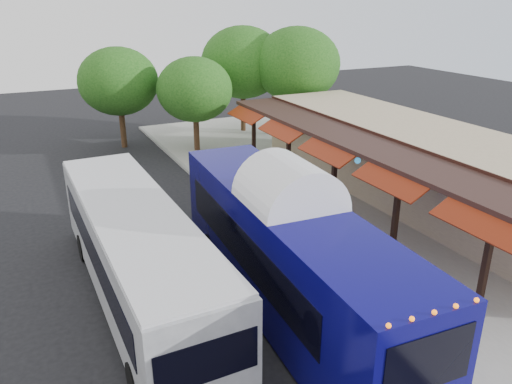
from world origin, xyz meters
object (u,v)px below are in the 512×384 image
ped_b (287,182)px  ped_d (284,210)px  city_bus (137,251)px  ped_c (318,228)px  ped_a (293,213)px  coach_bus (288,249)px

ped_b → ped_d: (-1.73, -2.89, -0.01)m
ped_b → city_bus: bearing=15.4°
city_bus → ped_c: city_bus is taller
ped_a → ped_d: bearing=94.3°
coach_bus → ped_b: bearing=63.8°
ped_b → ped_d: size_ratio=1.01×
ped_b → ped_c: ped_b is taller
coach_bus → city_bus: (-3.98, 2.49, -0.32)m
ped_b → ped_d: ped_b is taller
coach_bus → ped_c: (3.02, 2.98, -1.17)m
ped_b → ped_d: bearing=41.7°
city_bus → ped_b: bearing=31.9°
ped_c → ped_d: size_ratio=0.97×
ped_a → ped_b: 4.15m
city_bus → ped_b: (8.37, 5.39, -0.82)m
city_bus → ped_b: city_bus is taller
ped_c → ped_d: ped_d is taller
city_bus → ped_c: (6.99, 0.49, -0.85)m
ped_c → ped_a: bearing=-87.8°
city_bus → coach_bus: bearing=-33.0°
city_bus → ped_d: (6.64, 2.50, -0.83)m
ped_c → ped_d: (-0.35, 2.01, 0.03)m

